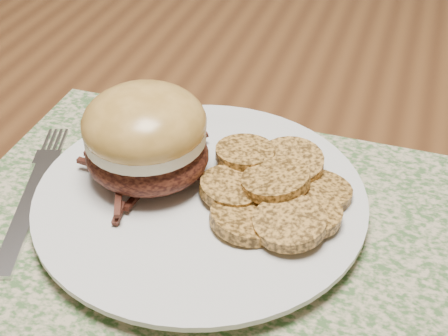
# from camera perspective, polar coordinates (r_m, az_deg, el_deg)

# --- Properties ---
(dining_table) EXTENTS (1.50, 0.90, 0.75)m
(dining_table) POSITION_cam_1_polar(r_m,az_deg,el_deg) (0.83, -11.27, 5.37)
(dining_table) COLOR brown
(dining_table) RESTS_ON ground
(placemat) EXTENTS (0.45, 0.33, 0.00)m
(placemat) POSITION_cam_1_polar(r_m,az_deg,el_deg) (0.51, -0.41, -6.01)
(placemat) COLOR #3F6132
(placemat) RESTS_ON dining_table
(dinner_plate) EXTENTS (0.26, 0.26, 0.02)m
(dinner_plate) POSITION_cam_1_polar(r_m,az_deg,el_deg) (0.52, -2.15, -2.95)
(dinner_plate) COLOR silver
(dinner_plate) RESTS_ON placemat
(pork_sandwich) EXTENTS (0.13, 0.13, 0.08)m
(pork_sandwich) POSITION_cam_1_polar(r_m,az_deg,el_deg) (0.52, -7.19, 2.87)
(pork_sandwich) COLOR black
(pork_sandwich) RESTS_ON dinner_plate
(roasted_potatoes) EXTENTS (0.15, 0.15, 0.04)m
(roasted_potatoes) POSITION_cam_1_polar(r_m,az_deg,el_deg) (0.51, 4.58, -1.82)
(roasted_potatoes) COLOR #BA8136
(roasted_potatoes) RESTS_ON dinner_plate
(fork) EXTENTS (0.08, 0.19, 0.00)m
(fork) POSITION_cam_1_polar(r_m,az_deg,el_deg) (0.56, -16.98, -2.14)
(fork) COLOR silver
(fork) RESTS_ON placemat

